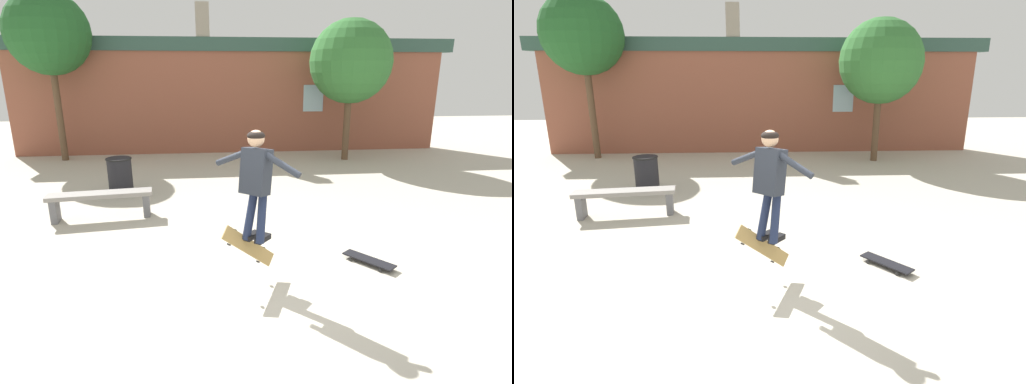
# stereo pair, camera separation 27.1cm
# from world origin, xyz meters

# --- Properties ---
(ground_plane) EXTENTS (40.00, 40.00, 0.00)m
(ground_plane) POSITION_xyz_m (0.00, 0.00, 0.00)
(ground_plane) COLOR beige
(building_backdrop) EXTENTS (15.32, 0.52, 4.85)m
(building_backdrop) POSITION_xyz_m (-0.01, 9.61, 1.99)
(building_backdrop) COLOR #93513D
(building_backdrop) RESTS_ON ground_plane
(tree_right) EXTENTS (2.49, 2.49, 4.26)m
(tree_right) POSITION_xyz_m (3.50, 7.84, 3.00)
(tree_right) COLOR brown
(tree_right) RESTS_ON ground_plane
(tree_left) EXTENTS (2.42, 2.42, 5.02)m
(tree_left) POSITION_xyz_m (-5.45, 8.68, 3.79)
(tree_left) COLOR brown
(tree_left) RESTS_ON ground_plane
(park_bench) EXTENTS (1.93, 0.59, 0.52)m
(park_bench) POSITION_xyz_m (-2.89, 3.04, 0.38)
(park_bench) COLOR gray
(park_bench) RESTS_ON ground_plane
(trash_bin) EXTENTS (0.58, 0.58, 0.85)m
(trash_bin) POSITION_xyz_m (-2.87, 4.67, 0.45)
(trash_bin) COLOR black
(trash_bin) RESTS_ON ground_plane
(skater) EXTENTS (1.00, 0.86, 1.43)m
(skater) POSITION_xyz_m (-0.21, 0.28, 1.47)
(skater) COLOR #282D38
(skateboard_flipping) EXTENTS (0.73, 0.39, 0.70)m
(skateboard_flipping) POSITION_xyz_m (-0.30, 0.32, 0.51)
(skateboard_flipping) COLOR #AD894C
(skateboard_resting) EXTENTS (0.65, 0.74, 0.08)m
(skateboard_resting) POSITION_xyz_m (1.49, 0.63, 0.07)
(skateboard_resting) COLOR black
(skateboard_resting) RESTS_ON ground_plane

